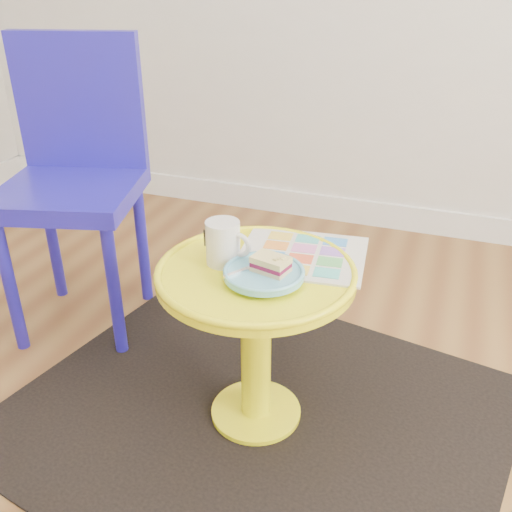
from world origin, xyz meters
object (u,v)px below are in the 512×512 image
(chair, at_px, (75,167))
(newspaper, at_px, (302,255))
(mug, at_px, (224,242))
(plate, at_px, (264,274))
(side_table, at_px, (256,315))

(chair, height_order, newspaper, chair)
(mug, xyz_separation_m, plate, (0.12, -0.05, -0.04))
(mug, height_order, plate, mug)
(plate, bearing_deg, side_table, 130.37)
(mug, relative_size, plate, 0.63)
(side_table, bearing_deg, mug, 173.20)
(chair, distance_m, mug, 0.72)
(chair, relative_size, mug, 7.80)
(chair, bearing_deg, newspaper, -29.04)
(chair, distance_m, plate, 0.85)
(mug, bearing_deg, side_table, 2.47)
(side_table, distance_m, mug, 0.21)
(side_table, relative_size, mug, 4.06)
(newspaper, bearing_deg, chair, 160.16)
(chair, height_order, plate, chair)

